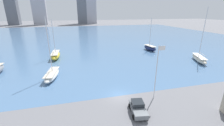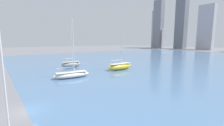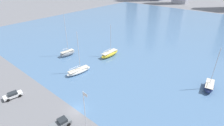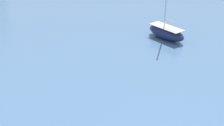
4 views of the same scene
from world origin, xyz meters
The scene contains 9 objects.
ground_plane centered at (0.00, 0.00, 0.00)m, with size 500.00×500.00×0.00m, color slate.
harbor_water centered at (0.00, 70.00, 0.00)m, with size 180.00×140.00×0.00m.
flag_pole centered at (5.79, -2.07, 5.25)m, with size 1.24×0.14×9.55m.
distant_city_skyline centered at (-45.67, 171.50, 25.35)m, with size 130.88×16.37×61.27m.
sailboat_cream centered at (29.51, 13.11, 0.97)m, with size 5.90×9.69×15.84m.
sailboat_white centered at (-12.87, 11.47, 0.84)m, with size 3.63×8.81×13.68m.
sailboat_yellow centered at (-13.57, 27.40, 1.05)m, with size 2.72×8.84×12.36m.
sailboat_navy centered at (21.46, 29.35, 1.05)m, with size 3.47×7.04×12.29m.
parked_pickup_gray centered at (1.30, -5.18, 0.86)m, with size 2.78×4.57×1.73m.
Camera 1 is at (-7.21, -22.78, 14.63)m, focal length 24.00 mm.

